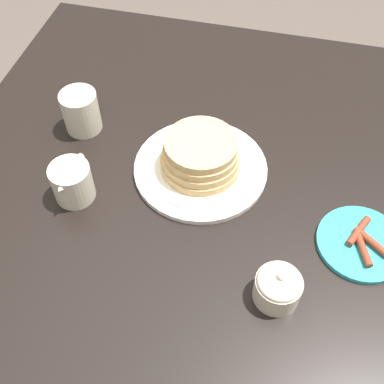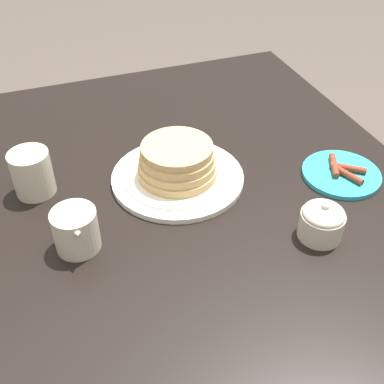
{
  "view_description": "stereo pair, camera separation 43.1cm",
  "coord_description": "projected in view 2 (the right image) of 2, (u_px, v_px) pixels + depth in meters",
  "views": [
    {
      "loc": [
        -0.62,
        -0.16,
        1.53
      ],
      "look_at": [
        -0.06,
        -0.03,
        0.79
      ],
      "focal_mm": 45.0,
      "sensor_mm": 36.0,
      "label": 1
    },
    {
      "loc": [
        -0.74,
        0.22,
        1.39
      ],
      "look_at": [
        -0.06,
        -0.03,
        0.79
      ],
      "focal_mm": 45.0,
      "sensor_mm": 36.0,
      "label": 2
    }
  ],
  "objects": [
    {
      "name": "coffee_mug",
      "position": [
        32.0,
        172.0,
        0.96
      ],
      "size": [
        0.11,
        0.08,
        0.09
      ],
      "color": "beige",
      "rests_on": "dining_table"
    },
    {
      "name": "sugar_bowl",
      "position": [
        322.0,
        221.0,
        0.87
      ],
      "size": [
        0.08,
        0.08,
        0.08
      ],
      "color": "beige",
      "rests_on": "dining_table"
    },
    {
      "name": "pancake_plate",
      "position": [
        177.0,
        167.0,
        1.0
      ],
      "size": [
        0.28,
        0.28,
        0.09
      ],
      "color": "white",
      "rests_on": "dining_table"
    },
    {
      "name": "side_plate_bacon",
      "position": [
        341.0,
        173.0,
        1.03
      ],
      "size": [
        0.17,
        0.17,
        0.02
      ],
      "color": "#2DADBC",
      "rests_on": "dining_table"
    },
    {
      "name": "creamer_pitcher",
      "position": [
        76.0,
        229.0,
        0.84
      ],
      "size": [
        0.12,
        0.08,
        0.09
      ],
      "color": "beige",
      "rests_on": "dining_table"
    },
    {
      "name": "ground_plane",
      "position": [
        177.0,
        379.0,
        1.48
      ],
      "size": [
        8.0,
        8.0,
        0.0
      ],
      "primitive_type": "plane",
      "color": "#51473F"
    },
    {
      "name": "dining_table",
      "position": [
        171.0,
        232.0,
        1.08
      ],
      "size": [
        1.1,
        1.04,
        0.76
      ],
      "color": "black",
      "rests_on": "ground_plane"
    }
  ]
}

